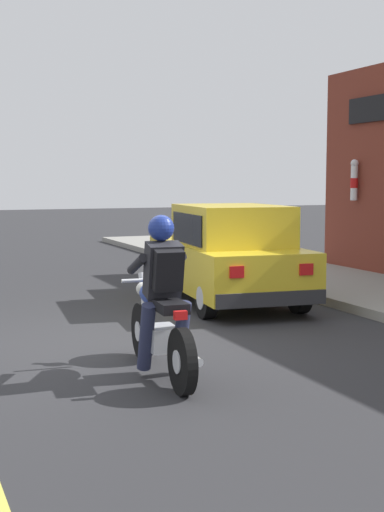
% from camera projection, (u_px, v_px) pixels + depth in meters
% --- Properties ---
extents(ground_plane, '(80.00, 80.00, 0.00)m').
position_uv_depth(ground_plane, '(108.00, 345.00, 8.52)').
color(ground_plane, '#2B2B2D').
extents(sidewalk_curb, '(2.60, 22.00, 0.14)m').
position_uv_depth(sidewalk_curb, '(331.00, 282.00, 13.26)').
color(sidewalk_curb, gray).
rests_on(sidewalk_curb, ground).
extents(motorcycle_with_rider, '(0.58, 2.02, 1.62)m').
position_uv_depth(motorcycle_with_rider, '(161.00, 309.00, 7.10)').
color(motorcycle_with_rider, black).
rests_on(motorcycle_with_rider, ground).
extents(car_hatchback, '(2.03, 3.93, 1.57)m').
position_uv_depth(car_hatchback, '(228.00, 255.00, 11.33)').
color(car_hatchback, black).
rests_on(car_hatchback, ground).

